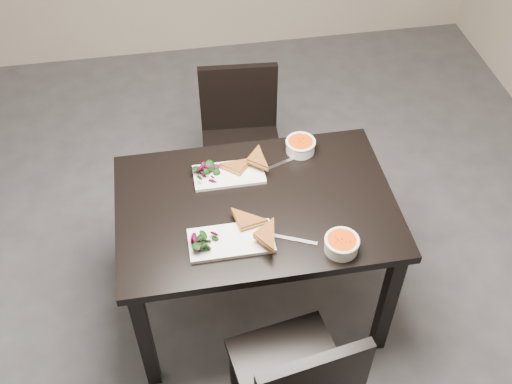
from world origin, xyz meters
TOP-DOWN VIEW (x-y plane):
  - ground at (0.00, 0.00)m, footprint 5.00×5.00m
  - table at (0.40, 0.09)m, footprint 1.20×0.80m
  - chair_near at (0.44, -0.61)m, footprint 0.48×0.48m
  - chair_far at (0.44, 0.86)m, footprint 0.45×0.45m
  - plate_near at (0.26, -0.10)m, footprint 0.34×0.17m
  - sandwich_near at (0.33, -0.09)m, footprint 0.19×0.16m
  - salad_near at (0.16, -0.10)m, footprint 0.11×0.10m
  - soup_bowl_near at (0.69, -0.22)m, footprint 0.14×0.14m
  - cutlery_near at (0.52, -0.14)m, footprint 0.17×0.09m
  - plate_far at (0.31, 0.28)m, footprint 0.32×0.16m
  - sandwich_far at (0.37, 0.26)m, footprint 0.19×0.20m
  - salad_far at (0.21, 0.28)m, footprint 0.10×0.09m
  - soup_bowl_far at (0.66, 0.38)m, footprint 0.14×0.14m
  - cutlery_far at (0.56, 0.32)m, footprint 0.17×0.08m

SIDE VIEW (x-z plane):
  - ground at x=0.00m, z-range 0.00..0.00m
  - chair_near at x=0.44m, z-range 0.06..0.91m
  - chair_far at x=0.44m, z-range 0.06..0.91m
  - table at x=0.40m, z-range 0.28..1.03m
  - cutlery_near at x=0.52m, z-range 0.75..0.75m
  - cutlery_far at x=0.56m, z-range 0.75..0.75m
  - plate_far at x=0.31m, z-range 0.75..0.77m
  - plate_near at x=0.26m, z-range 0.75..0.77m
  - soup_bowl_far at x=0.66m, z-range 0.75..0.82m
  - soup_bowl_near at x=0.69m, z-range 0.75..0.82m
  - salad_far at x=0.21m, z-range 0.77..0.81m
  - salad_near at x=0.16m, z-range 0.77..0.81m
  - sandwich_far at x=0.37m, z-range 0.77..0.82m
  - sandwich_near at x=0.33m, z-range 0.77..0.82m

